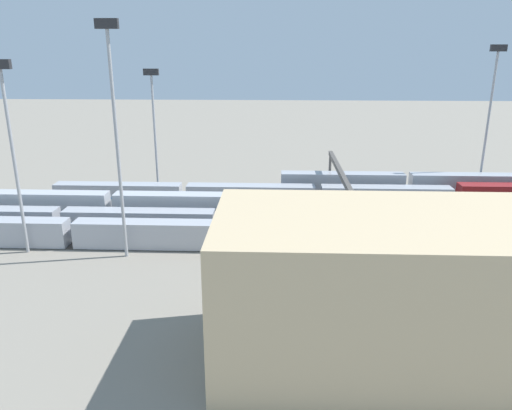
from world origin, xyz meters
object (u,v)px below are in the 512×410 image
train_on_track_3 (186,209)px  light_mast_1 (10,134)px  train_on_track_1 (306,196)px  signal_gantry (340,177)px  light_mast_3 (115,116)px  maintenance_shed (448,293)px  light_mast_0 (491,103)px  train_on_track_0 (407,186)px  train_on_track_5 (72,233)px  light_mast_2 (154,114)px  train_on_track_4 (284,224)px

train_on_track_3 → light_mast_1: 27.62m
train_on_track_1 → signal_gantry: signal_gantry is taller
light_mast_3 → maintenance_shed: bearing=147.8°
signal_gantry → light_mast_0: bearing=-151.5°
train_on_track_0 → train_on_track_1: bearing=14.6°
train_on_track_0 → light_mast_0: bearing=-167.6°
light_mast_1 → signal_gantry: bearing=-161.7°
light_mast_0 → light_mast_3: bearing=27.8°
train_on_track_5 → light_mast_1: 15.85m
train_on_track_5 → light_mast_3: light_mast_3 is taller
train_on_track_0 → light_mast_2: (47.80, -2.67, 12.84)m
light_mast_2 → maintenance_shed: (-38.35, 53.32, -8.51)m
train_on_track_1 → light_mast_0: size_ratio=3.24×
train_on_track_5 → train_on_track_4: bearing=-170.7°
train_on_track_0 → light_mast_2: bearing=-3.2°
signal_gantry → maintenance_shed: size_ratio=0.74×
signal_gantry → train_on_track_3: bearing=5.8°
train_on_track_3 → light_mast_1: light_mast_1 is taller
train_on_track_4 → train_on_track_3: size_ratio=1.61×
light_mast_1 → light_mast_2: (-11.55, -30.08, -1.24)m
light_mast_3 → train_on_track_1: bearing=-138.0°
train_on_track_4 → train_on_track_0: (-23.35, -20.00, 0.55)m
light_mast_1 → train_on_track_3: bearing=-148.5°
light_mast_0 → maintenance_shed: 60.00m
train_on_track_1 → light_mast_2: bearing=-15.0°
train_on_track_1 → light_mast_0: light_mast_0 is taller
train_on_track_5 → light_mast_1: (5.47, 2.41, 14.68)m
train_on_track_5 → light_mast_2: 31.35m
light_mast_0 → light_mast_2: (62.46, 0.55, -2.31)m
train_on_track_3 → maintenance_shed: size_ratio=1.75×
train_on_track_1 → train_on_track_5: size_ratio=1.92×
train_on_track_3 → light_mast_2: size_ratio=3.00×
light_mast_1 → train_on_track_5: bearing=-156.2°
train_on_track_1 → light_mast_2: size_ratio=3.81×
train_on_track_0 → train_on_track_5: bearing=24.9°
light_mast_0 → light_mast_3: (59.71, 31.49, 1.48)m
train_on_track_3 → maintenance_shed: maintenance_shed is taller
train_on_track_4 → signal_gantry: signal_gantry is taller
train_on_track_4 → light_mast_1: light_mast_1 is taller
train_on_track_1 → light_mast_3: bearing=42.0°
train_on_track_3 → light_mast_0: bearing=-161.3°
train_on_track_3 → light_mast_3: size_ratio=2.32×
light_mast_0 → maintenance_shed: light_mast_0 is taller
light_mast_0 → light_mast_1: bearing=22.5°
maintenance_shed → train_on_track_5: bearing=-30.0°
train_on_track_4 → light_mast_2: size_ratio=4.82×
light_mast_2 → light_mast_3: bearing=95.1°
train_on_track_4 → train_on_track_0: bearing=-139.4°
train_on_track_0 → signal_gantry: 19.60m
train_on_track_5 → light_mast_0: bearing=-157.6°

